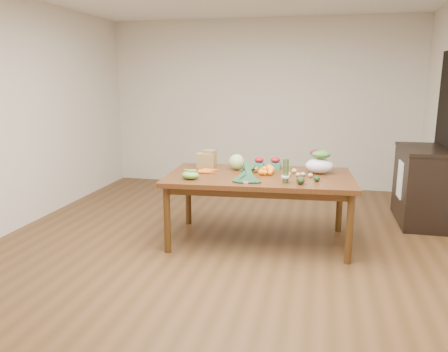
% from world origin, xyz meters
% --- Properties ---
extents(floor, '(6.00, 6.00, 0.00)m').
position_xyz_m(floor, '(0.00, 0.00, 0.00)').
color(floor, brown).
rests_on(floor, ground).
extents(room_walls, '(5.02, 6.02, 2.70)m').
position_xyz_m(room_walls, '(0.00, 0.00, 1.35)').
color(room_walls, beige).
rests_on(room_walls, floor).
extents(dining_table, '(2.04, 1.22, 0.75)m').
position_xyz_m(dining_table, '(0.37, 0.38, 0.38)').
color(dining_table, '#4F2E12').
rests_on(dining_table, floor).
extents(doorway_dark, '(0.02, 1.00, 2.10)m').
position_xyz_m(doorway_dark, '(2.48, 1.60, 1.05)').
color(doorway_dark, black).
rests_on(doorway_dark, floor).
extents(cabinet, '(0.52, 1.02, 0.94)m').
position_xyz_m(cabinet, '(2.22, 1.47, 0.47)').
color(cabinet, black).
rests_on(cabinet, floor).
extents(dish_towel, '(0.02, 0.28, 0.45)m').
position_xyz_m(dish_towel, '(1.96, 1.40, 0.55)').
color(dish_towel, white).
rests_on(dish_towel, cabinet).
extents(paper_bag, '(0.28, 0.24, 0.19)m').
position_xyz_m(paper_bag, '(-0.32, 0.70, 0.85)').
color(paper_bag, olive).
rests_on(paper_bag, dining_table).
extents(cabbage, '(0.18, 0.18, 0.18)m').
position_xyz_m(cabbage, '(0.07, 0.59, 0.84)').
color(cabbage, '#AECA75').
rests_on(cabbage, dining_table).
extents(strawberry_basket_a, '(0.12, 0.12, 0.10)m').
position_xyz_m(strawberry_basket_a, '(0.31, 0.73, 0.80)').
color(strawberry_basket_a, '#B40C1C').
rests_on(strawberry_basket_a, dining_table).
extents(strawberry_basket_b, '(0.12, 0.12, 0.10)m').
position_xyz_m(strawberry_basket_b, '(0.49, 0.75, 0.80)').
color(strawberry_basket_b, red).
rests_on(strawberry_basket_b, dining_table).
extents(orange_a, '(0.07, 0.07, 0.07)m').
position_xyz_m(orange_a, '(0.30, 0.48, 0.79)').
color(orange_a, '#DD600D').
rests_on(orange_a, dining_table).
extents(orange_b, '(0.08, 0.08, 0.08)m').
position_xyz_m(orange_b, '(0.45, 0.56, 0.79)').
color(orange_b, orange).
rests_on(orange_b, dining_table).
extents(orange_c, '(0.08, 0.08, 0.08)m').
position_xyz_m(orange_c, '(0.47, 0.48, 0.79)').
color(orange_c, '#FFA50F').
rests_on(orange_c, dining_table).
extents(mandarin_cluster, '(0.19, 0.19, 0.09)m').
position_xyz_m(mandarin_cluster, '(0.41, 0.41, 0.80)').
color(mandarin_cluster, orange).
rests_on(mandarin_cluster, dining_table).
extents(carrots, '(0.23, 0.23, 0.03)m').
position_xyz_m(carrots, '(-0.20, 0.40, 0.76)').
color(carrots, '#D85012').
rests_on(carrots, dining_table).
extents(snap_pea_bag, '(0.18, 0.14, 0.08)m').
position_xyz_m(snap_pea_bag, '(-0.30, 0.02, 0.79)').
color(snap_pea_bag, '#649F36').
rests_on(snap_pea_bag, dining_table).
extents(kale_bunch, '(0.35, 0.42, 0.16)m').
position_xyz_m(kale_bunch, '(0.29, 0.04, 0.83)').
color(kale_bunch, black).
rests_on(kale_bunch, dining_table).
extents(asparagus_bundle, '(0.09, 0.12, 0.26)m').
position_xyz_m(asparagus_bundle, '(0.67, 0.07, 0.88)').
color(asparagus_bundle, '#3F6E32').
rests_on(asparagus_bundle, dining_table).
extents(potato_a, '(0.05, 0.05, 0.04)m').
position_xyz_m(potato_a, '(0.67, 0.39, 0.77)').
color(potato_a, tan).
rests_on(potato_a, dining_table).
extents(potato_b, '(0.05, 0.05, 0.04)m').
position_xyz_m(potato_b, '(0.77, 0.38, 0.77)').
color(potato_b, tan).
rests_on(potato_b, dining_table).
extents(potato_c, '(0.05, 0.05, 0.04)m').
position_xyz_m(potato_c, '(0.82, 0.41, 0.77)').
color(potato_c, tan).
rests_on(potato_c, dining_table).
extents(potato_d, '(0.06, 0.05, 0.05)m').
position_xyz_m(potato_d, '(0.72, 0.55, 0.78)').
color(potato_d, tan).
rests_on(potato_d, dining_table).
extents(potato_e, '(0.05, 0.05, 0.04)m').
position_xyz_m(potato_e, '(0.90, 0.38, 0.77)').
color(potato_e, tan).
rests_on(potato_e, dining_table).
extents(avocado_a, '(0.11, 0.13, 0.08)m').
position_xyz_m(avocado_a, '(0.82, 0.05, 0.79)').
color(avocado_a, black).
rests_on(avocado_a, dining_table).
extents(avocado_b, '(0.08, 0.10, 0.06)m').
position_xyz_m(avocado_b, '(0.97, 0.20, 0.78)').
color(avocado_b, black).
rests_on(avocado_b, dining_table).
extents(salad_bag, '(0.31, 0.24, 0.23)m').
position_xyz_m(salad_bag, '(0.99, 0.60, 0.87)').
color(salad_bag, silver).
rests_on(salad_bag, dining_table).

